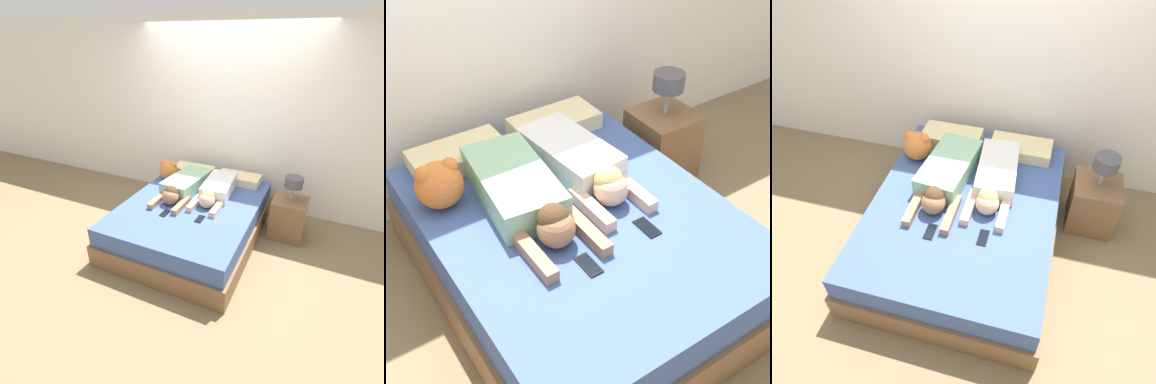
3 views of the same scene
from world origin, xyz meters
TOP-DOWN VIEW (x-y plane):
  - ground_plane at (0.00, 0.00)m, footprint 12.00×12.00m
  - wall_back at (0.00, 1.17)m, footprint 12.00×0.06m
  - bed at (0.00, 0.00)m, footprint 1.61×2.04m
  - pillow_head_left at (-0.35, 0.81)m, footprint 0.58×0.30m
  - pillow_head_right at (0.35, 0.81)m, footprint 0.58×0.30m
  - person_left at (-0.22, 0.21)m, footprint 0.45×1.07m
  - person_right at (0.20, 0.28)m, footprint 0.39×0.97m
  - cell_phone_left at (-0.18, -0.36)m, footprint 0.08×0.16m
  - cell_phone_right at (0.24, -0.31)m, footprint 0.08×0.16m
  - plush_toy at (-0.59, 0.49)m, footprint 0.27×0.27m
  - nightstand at (1.10, 0.54)m, footprint 0.42×0.42m

SIDE VIEW (x-z plane):
  - ground_plane at x=0.00m, z-range 0.00..0.00m
  - bed at x=0.00m, z-range 0.00..0.49m
  - nightstand at x=1.10m, z-range -0.12..0.70m
  - cell_phone_left at x=-0.18m, z-range 0.49..0.50m
  - cell_phone_right at x=0.24m, z-range 0.49..0.50m
  - pillow_head_left at x=-0.35m, z-range 0.49..0.61m
  - pillow_head_right at x=0.35m, z-range 0.49..0.61m
  - person_right at x=0.20m, z-range 0.47..0.70m
  - person_left at x=-0.22m, z-range 0.47..0.70m
  - plush_toy at x=-0.59m, z-range 0.49..0.78m
  - wall_back at x=0.00m, z-range 0.00..2.60m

